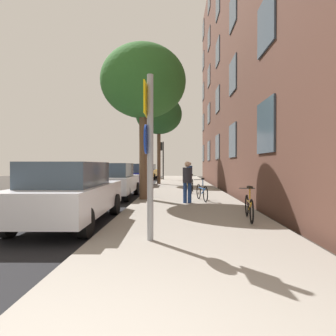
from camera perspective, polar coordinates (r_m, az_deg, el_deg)
The scene contains 17 objects.
ground_plane at distance 16.95m, azimuth -8.73°, elevation -4.61°, with size 41.80×41.80×0.00m, color #332D28.
road_asphalt at distance 17.45m, azimuth -15.55°, elevation -4.46°, with size 7.00×38.00×0.01m, color black.
sidewalk at distance 16.66m, azimuth 3.22°, elevation -4.49°, with size 4.20×38.00×0.12m, color gray.
building_facade at distance 17.74m, azimuth 12.45°, elevation 23.38°, with size 0.56×27.00×16.79m.
sign_post at distance 5.28m, azimuth -3.96°, elevation 4.65°, with size 0.16×0.60×3.16m.
traffic_light at distance 26.89m, azimuth -1.22°, elevation 2.98°, with size 0.43×0.24×3.68m.
tree_near at distance 12.09m, azimuth -5.10°, elevation 17.14°, with size 3.54×3.54×6.41m.
tree_far at distance 21.08m, azimuth -1.92°, elevation 10.94°, with size 3.47×3.47×6.70m.
bicycle_0 at distance 7.58m, azimuth 16.40°, elevation -7.66°, with size 0.42×1.57×0.89m.
bicycle_1 at distance 11.23m, azimuth 7.02°, elevation -4.86°, with size 0.46×1.67×0.92m.
bicycle_2 at distance 14.46m, azimuth 4.97°, elevation -3.56°, with size 0.42×1.71×0.95m.
pedestrian_0 at distance 10.42m, azimuth 4.01°, elevation -2.34°, with size 0.49×0.49×1.56m.
pedestrian_1 at distance 18.28m, azimuth 4.48°, elevation -0.96°, with size 0.50×0.50×1.61m.
car_0 at distance 7.62m, azimuth -19.51°, elevation -4.77°, with size 1.93×4.36×1.62m.
car_1 at distance 13.06m, azimuth -10.91°, elevation -2.49°, with size 1.84×4.34×1.62m.
car_2 at distance 19.45m, azimuth -6.54°, elevation -1.44°, with size 1.81×4.03×1.62m.
car_3 at distance 29.67m, azimuth -4.29°, elevation -0.70°, with size 2.03×4.33×1.62m.
Camera 1 is at (0.69, -1.59, 1.56)m, focal length 29.52 mm.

